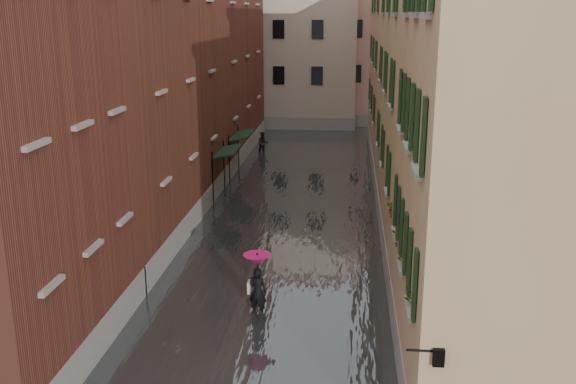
% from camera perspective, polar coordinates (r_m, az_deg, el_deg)
% --- Properties ---
extents(ground, '(120.00, 120.00, 0.00)m').
position_cam_1_polar(ground, '(19.52, -2.79, -12.60)').
color(ground, '#4E4E50').
rests_on(ground, ground).
extents(floodwater, '(10.00, 60.00, 0.20)m').
position_cam_1_polar(floodwater, '(31.47, 0.57, -1.22)').
color(floodwater, '#494E51').
rests_on(floodwater, ground).
extents(building_left_mid, '(6.00, 14.00, 12.50)m').
position_cam_1_polar(building_left_mid, '(27.87, -14.81, 9.00)').
color(building_left_mid, maroon).
rests_on(building_left_mid, ground).
extents(building_left_far, '(6.00, 16.00, 14.00)m').
position_cam_1_polar(building_left_far, '(42.16, -7.83, 12.48)').
color(building_left_far, brown).
rests_on(building_left_far, ground).
extents(building_right_near, '(6.00, 8.00, 11.50)m').
position_cam_1_polar(building_right_near, '(16.03, 21.42, 2.00)').
color(building_right_near, '#A98357').
rests_on(building_right_near, ground).
extents(building_right_mid, '(6.00, 14.00, 13.00)m').
position_cam_1_polar(building_right_mid, '(26.52, 15.28, 9.19)').
color(building_right_mid, tan).
rests_on(building_right_mid, ground).
extents(building_right_far, '(6.00, 16.00, 11.50)m').
position_cam_1_polar(building_right_far, '(41.39, 11.81, 10.51)').
color(building_right_far, '#A98357').
rests_on(building_right_far, ground).
extents(building_end_cream, '(12.00, 9.00, 13.00)m').
position_cam_1_polar(building_end_cream, '(55.35, -0.31, 12.83)').
color(building_end_cream, '#B6AC90').
rests_on(building_end_cream, ground).
extents(building_end_pink, '(10.00, 9.00, 12.00)m').
position_cam_1_polar(building_end_pink, '(57.20, 9.12, 12.23)').
color(building_end_pink, tan).
rests_on(building_end_pink, ground).
extents(awning_near, '(1.09, 2.92, 2.80)m').
position_cam_1_polar(awning_near, '(32.36, -5.43, 3.51)').
color(awning_near, black).
rests_on(awning_near, ground).
extents(awning_far, '(1.09, 3.08, 2.80)m').
position_cam_1_polar(awning_far, '(36.60, -4.15, 4.96)').
color(awning_far, black).
rests_on(awning_far, ground).
extents(wall_lantern, '(0.71, 0.22, 0.35)m').
position_cam_1_polar(wall_lantern, '(12.77, 13.12, -14.00)').
color(wall_lantern, black).
rests_on(wall_lantern, ground).
extents(window_planters, '(0.59, 7.80, 0.84)m').
position_cam_1_polar(window_planters, '(17.25, 10.37, -4.00)').
color(window_planters, brown).
rests_on(window_planters, ground).
extents(pedestrian_main, '(0.91, 0.91, 2.06)m').
position_cam_1_polar(pedestrian_main, '(20.14, -2.74, -7.78)').
color(pedestrian_main, black).
rests_on(pedestrian_main, ground).
extents(pedestrian_far, '(0.94, 0.84, 1.59)m').
position_cam_1_polar(pedestrian_far, '(42.99, -2.24, 4.32)').
color(pedestrian_far, black).
rests_on(pedestrian_far, ground).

